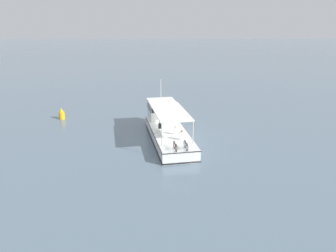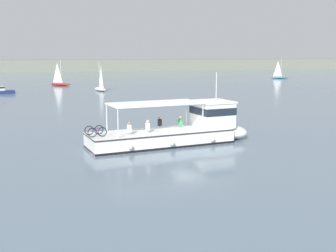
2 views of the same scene
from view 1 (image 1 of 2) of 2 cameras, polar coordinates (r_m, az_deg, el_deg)
name	(u,v)px [view 1 (image 1 of 2)]	position (r m, az deg, el deg)	size (l,w,h in m)	color
ground_plane	(169,134)	(33.40, 0.10, -1.41)	(400.00, 400.00, 0.00)	slate
ferry_main	(166,127)	(32.45, -0.33, -0.10)	(13.04, 5.14, 5.32)	white
channel_buoy	(62,114)	(40.49, -18.40, 1.97)	(0.70, 0.70, 1.40)	gold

